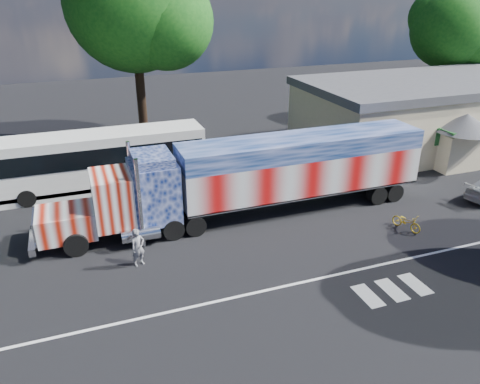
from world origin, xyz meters
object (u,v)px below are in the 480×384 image
object	(u,v)px
woman	(138,247)
bicycle	(407,222)
coach_bus	(104,160)
tree_n_mid	(136,4)
tree_far_ne	(452,29)
semi_truck	(258,175)

from	to	relation	value
woman	bicycle	size ratio (longest dim) A/B	1.09
coach_bus	tree_n_mid	bearing A→B (deg)	64.27
tree_n_mid	woman	bearing A→B (deg)	-100.95
tree_n_mid	tree_far_ne	xyz separation A→B (m)	(29.20, -0.16, -2.51)
tree_far_ne	coach_bus	bearing A→B (deg)	-166.38
bicycle	tree_n_mid	xyz separation A→B (m)	(-10.27, 19.33, 10.12)
semi_truck	bicycle	world-z (taller)	semi_truck
woman	tree_n_mid	size ratio (longest dim) A/B	0.12
woman	tree_far_ne	world-z (taller)	tree_far_ne
woman	tree_n_mid	xyz separation A→B (m)	(3.47, 17.94, 9.65)
tree_n_mid	tree_far_ne	world-z (taller)	tree_n_mid
tree_n_mid	tree_far_ne	distance (m)	29.31
semi_truck	woman	bearing A→B (deg)	-157.10
bicycle	tree_far_ne	world-z (taller)	tree_far_ne
semi_truck	tree_n_mid	world-z (taller)	tree_n_mid
bicycle	coach_bus	bearing A→B (deg)	123.77
bicycle	semi_truck	bearing A→B (deg)	128.58
semi_truck	tree_n_mid	distance (m)	17.43
coach_bus	bicycle	xyz separation A→B (m)	(14.22, -11.14, -1.42)
semi_truck	tree_far_ne	distance (m)	30.11
semi_truck	bicycle	bearing A→B (deg)	-33.26
woman	semi_truck	bearing A→B (deg)	-1.11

